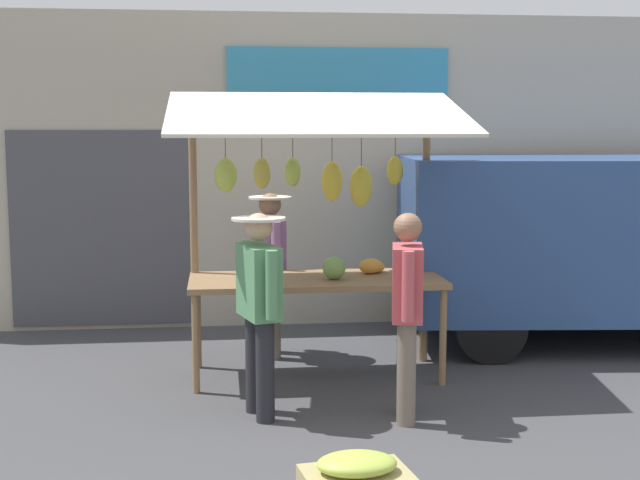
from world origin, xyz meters
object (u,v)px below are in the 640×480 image
object	(u,v)px
vendor_with_sunhat	(270,261)
parked_van	(607,232)
shopper_with_shopping_bag	(259,299)
shopper_with_ponytail	(407,303)
market_stall	(317,201)

from	to	relation	value
vendor_with_sunhat	parked_van	distance (m)	3.44
shopper_with_shopping_bag	parked_van	size ratio (longest dim) A/B	0.34
shopper_with_shopping_bag	parked_van	xyz separation A→B (m)	(-3.62, -2.00, 0.21)
shopper_with_shopping_bag	shopper_with_ponytail	bearing A→B (deg)	-115.20
shopper_with_ponytail	parked_van	size ratio (longest dim) A/B	0.34
market_stall	parked_van	world-z (taller)	market_stall
market_stall	shopper_with_ponytail	world-z (taller)	market_stall
market_stall	vendor_with_sunhat	size ratio (longest dim) A/B	1.60
vendor_with_sunhat	parked_van	size ratio (longest dim) A/B	0.34
parked_van	shopper_with_ponytail	bearing A→B (deg)	46.30
vendor_with_sunhat	parked_van	world-z (taller)	parked_van
market_stall	shopper_with_shopping_bag	bearing A→B (deg)	62.90
shopper_with_ponytail	parked_van	bearing A→B (deg)	-38.33
market_stall	shopper_with_shopping_bag	xyz separation A→B (m)	(0.56, 1.10, -0.64)
shopper_with_ponytail	shopper_with_shopping_bag	bearing A→B (deg)	91.42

